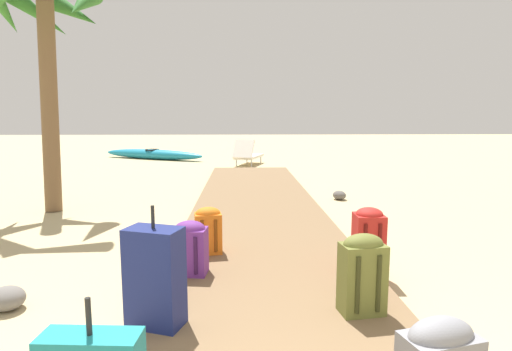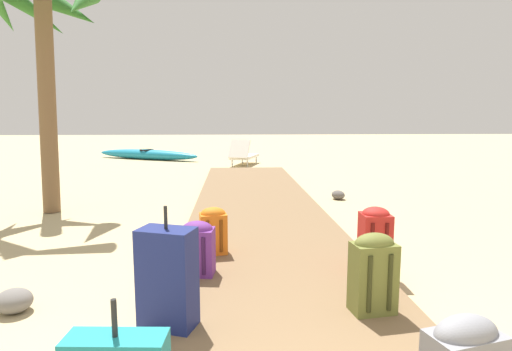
# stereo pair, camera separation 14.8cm
# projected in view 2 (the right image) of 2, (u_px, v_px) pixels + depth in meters

# --- Properties ---
(ground_plane) EXTENTS (60.00, 60.00, 0.00)m
(ground_plane) POSITION_uv_depth(u_px,v_px,m) (264.00, 237.00, 5.26)
(ground_plane) COLOR tan
(boardwalk) EXTENTS (2.02, 10.93, 0.08)m
(boardwalk) POSITION_uv_depth(u_px,v_px,m) (259.00, 214.00, 6.33)
(boardwalk) COLOR brown
(boardwalk) RESTS_ON ground
(backpack_olive) EXTENTS (0.34, 0.25, 0.60)m
(backpack_olive) POSITION_uv_depth(u_px,v_px,m) (373.00, 271.00, 3.02)
(backpack_olive) COLOR olive
(backpack_olive) RESTS_ON boardwalk
(backpack_purple) EXTENTS (0.32, 0.27, 0.50)m
(backpack_purple) POSITION_uv_depth(u_px,v_px,m) (198.00, 247.00, 3.75)
(backpack_purple) COLOR #6B2D84
(backpack_purple) RESTS_ON boardwalk
(backpack_red) EXTENTS (0.27, 0.27, 0.60)m
(backpack_red) POSITION_uv_depth(u_px,v_px,m) (375.00, 237.00, 3.85)
(backpack_red) COLOR red
(backpack_red) RESTS_ON boardwalk
(suitcase_navy) EXTENTS (0.42, 0.33, 0.84)m
(suitcase_navy) POSITION_uv_depth(u_px,v_px,m) (168.00, 278.00, 2.81)
(suitcase_navy) COLOR navy
(suitcase_navy) RESTS_ON boardwalk
(backpack_orange) EXTENTS (0.30, 0.26, 0.49)m
(backpack_orange) POSITION_uv_depth(u_px,v_px,m) (213.00, 229.00, 4.34)
(backpack_orange) COLOR orange
(backpack_orange) RESTS_ON boardwalk
(palm_tree_far_left) EXTENTS (1.93, 2.06, 3.72)m
(palm_tree_far_left) POSITION_uv_depth(u_px,v_px,m) (39.00, 21.00, 6.26)
(palm_tree_far_left) COLOR brown
(palm_tree_far_left) RESTS_ON ground
(lounge_chair) EXTENTS (1.02, 1.62, 0.81)m
(lounge_chair) POSITION_uv_depth(u_px,v_px,m) (243.00, 155.00, 12.95)
(lounge_chair) COLOR white
(lounge_chair) RESTS_ON ground
(kayak) EXTENTS (3.98, 2.38, 0.36)m
(kayak) POSITION_uv_depth(u_px,v_px,m) (147.00, 154.00, 14.71)
(kayak) COLOR teal
(kayak) RESTS_ON ground
(rock_left_mid) EXTENTS (0.37, 0.37, 0.19)m
(rock_left_mid) POSITION_uv_depth(u_px,v_px,m) (14.00, 301.00, 3.21)
(rock_left_mid) COLOR slate
(rock_left_mid) RESTS_ON ground
(rock_right_mid) EXTENTS (0.29, 0.33, 0.16)m
(rock_right_mid) POSITION_uv_depth(u_px,v_px,m) (338.00, 195.00, 7.62)
(rock_right_mid) COLOR #5B5651
(rock_right_mid) RESTS_ON ground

